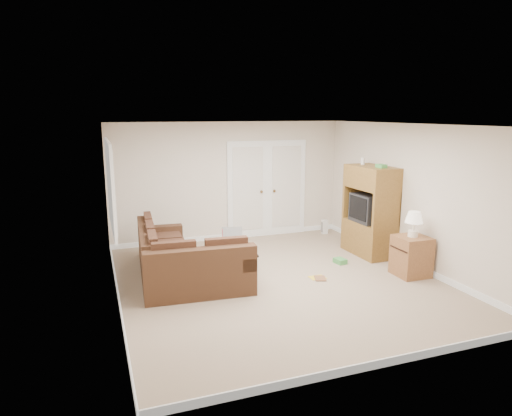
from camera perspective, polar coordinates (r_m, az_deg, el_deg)
name	(u,v)px	position (r m, az deg, el deg)	size (l,w,h in m)	color
floor	(279,281)	(7.50, 2.83, -9.12)	(5.50, 5.50, 0.00)	tan
ceiling	(280,125)	(7.01, 3.05, 10.35)	(5.00, 5.50, 0.02)	silver
wall_left	(113,218)	(6.61, -17.47, -1.21)	(0.02, 5.50, 2.50)	beige
wall_right	(411,196)	(8.42, 18.83, 1.42)	(0.02, 5.50, 2.50)	beige
wall_back	(229,181)	(9.70, -3.36, 3.34)	(5.00, 0.02, 2.50)	beige
wall_front	(384,257)	(4.81, 15.76, -5.92)	(5.00, 0.02, 2.50)	beige
baseboards	(279,278)	(7.48, 2.84, -8.76)	(5.00, 5.50, 0.10)	silver
french_doors	(267,189)	(9.98, 1.40, 2.35)	(1.80, 0.05, 2.13)	silver
window_left	(111,186)	(7.54, -17.70, 2.66)	(0.05, 1.92, 1.42)	silver
sectional_sofa	(178,262)	(7.55, -9.71, -6.68)	(1.73, 2.61, 0.77)	#472C1B
coffee_table	(230,260)	(7.64, -3.29, -6.55)	(0.91, 1.34, 0.84)	black
tv_armoire	(370,210)	(8.93, 14.06, -0.28)	(0.61, 1.08, 1.83)	brown
side_cabinet	(412,253)	(8.05, 18.87, -5.31)	(0.53, 0.53, 1.10)	brown
space_heater	(325,227)	(10.40, 8.57, -2.34)	(0.13, 0.10, 0.31)	white
floor_magazine	(317,277)	(7.71, 7.66, -8.60)	(0.26, 0.20, 0.01)	gold
floor_greenbox	(340,261)	(8.46, 10.47, -6.53)	(0.17, 0.22, 0.09)	#469A48
floor_book	(315,278)	(7.64, 7.36, -8.72)	(0.18, 0.24, 0.02)	brown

